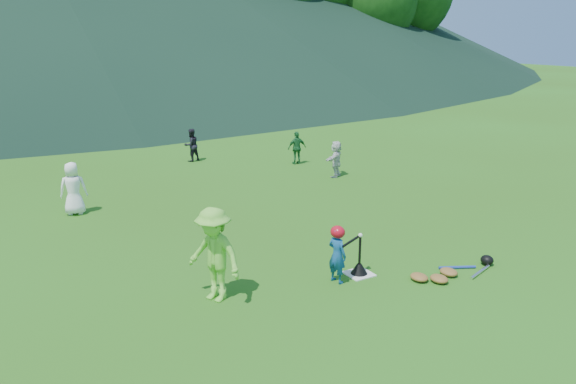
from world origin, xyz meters
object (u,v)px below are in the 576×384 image
object	(u,v)px
batting_tee	(359,268)
fielder_c	(297,148)
fielder_a	(73,188)
fielder_b	(191,145)
adult_coach	(214,255)
equipment_pile	(449,272)
batter_child	(337,255)
home_plate	(359,274)
fielder_d	(336,159)

from	to	relation	value
batting_tee	fielder_c	bearing A→B (deg)	66.20
fielder_a	fielder_b	size ratio (longest dim) A/B	1.16
fielder_c	fielder_a	bearing A→B (deg)	21.61
adult_coach	equipment_pile	world-z (taller)	adult_coach
batting_tee	equipment_pile	size ratio (longest dim) A/B	0.38
batter_child	fielder_b	world-z (taller)	fielder_b
batter_child	adult_coach	bearing A→B (deg)	63.33
batter_child	adult_coach	distance (m)	2.12
home_plate	equipment_pile	size ratio (longest dim) A/B	0.25
equipment_pile	fielder_b	bearing A→B (deg)	93.38
batting_tee	equipment_pile	distance (m)	1.59
fielder_d	fielder_b	bearing A→B (deg)	-89.94
batter_child	fielder_d	size ratio (longest dim) A/B	0.93
adult_coach	fielder_d	size ratio (longest dim) A/B	1.44
fielder_c	batting_tee	distance (m)	8.68
fielder_c	equipment_pile	xyz separation A→B (m)	(-2.16, -8.77, -0.46)
fielder_d	equipment_pile	size ratio (longest dim) A/B	0.59
adult_coach	fielder_d	distance (m)	8.34
fielder_a	fielder_d	world-z (taller)	fielder_a
batter_child	batting_tee	distance (m)	0.64
adult_coach	equipment_pile	size ratio (longest dim) A/B	0.86
home_plate	fielder_b	xyz separation A→B (m)	(0.70, 10.03, 0.53)
fielder_d	fielder_a	bearing A→B (deg)	-37.05
adult_coach	fielder_c	world-z (taller)	adult_coach
fielder_a	equipment_pile	bearing A→B (deg)	139.69
fielder_b	fielder_c	bearing A→B (deg)	130.47
fielder_d	batting_tee	xyz separation A→B (m)	(-3.64, -5.95, -0.41)
fielder_b	fielder_d	bearing A→B (deg)	113.12
home_plate	fielder_a	distance (m)	7.17
fielder_b	equipment_pile	xyz separation A→B (m)	(0.64, -10.87, -0.47)
fielder_c	fielder_d	bearing A→B (deg)	101.60
fielder_a	batting_tee	bearing A→B (deg)	134.92
home_plate	batting_tee	xyz separation A→B (m)	(0.00, 0.00, 0.12)
adult_coach	fielder_b	xyz separation A→B (m)	(3.27, 9.64, -0.23)
batter_child	equipment_pile	xyz separation A→B (m)	(1.86, -0.79, -0.43)
fielder_b	equipment_pile	size ratio (longest dim) A/B	0.60
home_plate	equipment_pile	xyz separation A→B (m)	(1.34, -0.84, 0.06)
batting_tee	fielder_a	bearing A→B (deg)	121.12
fielder_a	fielder_c	world-z (taller)	fielder_a
adult_coach	batting_tee	world-z (taller)	adult_coach
fielder_b	batting_tee	size ratio (longest dim) A/B	1.59
fielder_c	equipment_pile	size ratio (longest dim) A/B	0.59
fielder_d	batting_tee	distance (m)	6.99
home_plate	fielder_a	world-z (taller)	fielder_a
batter_child	batting_tee	bearing A→B (deg)	-98.97
fielder_a	equipment_pile	size ratio (longest dim) A/B	0.69
fielder_b	batting_tee	xyz separation A→B (m)	(-0.70, -10.03, -0.41)
fielder_b	fielder_d	distance (m)	5.03
fielder_b	equipment_pile	bearing A→B (deg)	80.68
adult_coach	batter_child	bearing A→B (deg)	52.27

